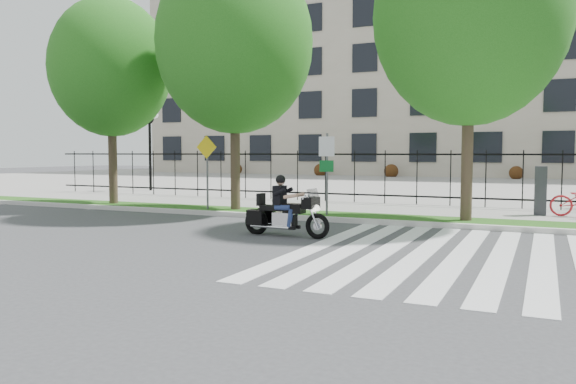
% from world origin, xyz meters
% --- Properties ---
extents(ground, '(120.00, 120.00, 0.00)m').
position_xyz_m(ground, '(0.00, 0.00, 0.00)').
color(ground, '#39393C').
rests_on(ground, ground).
extents(curb, '(60.00, 0.20, 0.15)m').
position_xyz_m(curb, '(0.00, 4.10, 0.07)').
color(curb, beige).
rests_on(curb, ground).
extents(grass_verge, '(60.00, 1.50, 0.15)m').
position_xyz_m(grass_verge, '(0.00, 4.95, 0.07)').
color(grass_verge, '#214B12').
rests_on(grass_verge, ground).
extents(sidewalk, '(60.00, 3.50, 0.15)m').
position_xyz_m(sidewalk, '(0.00, 7.45, 0.07)').
color(sidewalk, gray).
rests_on(sidewalk, ground).
extents(plaza, '(80.00, 34.00, 0.10)m').
position_xyz_m(plaza, '(0.00, 25.00, 0.05)').
color(plaza, gray).
rests_on(plaza, ground).
extents(crosswalk_stripes, '(5.70, 8.00, 0.01)m').
position_xyz_m(crosswalk_stripes, '(4.83, 0.00, 0.01)').
color(crosswalk_stripes, silver).
rests_on(crosswalk_stripes, ground).
extents(iron_fence, '(30.00, 0.06, 2.00)m').
position_xyz_m(iron_fence, '(0.00, 9.20, 1.15)').
color(iron_fence, black).
rests_on(iron_fence, sidewalk).
extents(office_building, '(60.00, 21.90, 20.15)m').
position_xyz_m(office_building, '(0.00, 44.92, 9.97)').
color(office_building, '#AA9E89').
rests_on(office_building, ground).
extents(lamp_post_left, '(1.06, 0.70, 4.25)m').
position_xyz_m(lamp_post_left, '(-12.00, 12.00, 3.21)').
color(lamp_post_left, black).
rests_on(lamp_post_left, ground).
extents(street_tree_0, '(4.49, 4.49, 7.67)m').
position_xyz_m(street_tree_0, '(-8.14, 4.95, 5.23)').
color(street_tree_0, '#3C2E21').
rests_on(street_tree_0, grass_verge).
extents(street_tree_1, '(5.25, 5.25, 8.57)m').
position_xyz_m(street_tree_1, '(-2.83, 4.95, 5.69)').
color(street_tree_1, '#3C2E21').
rests_on(street_tree_1, grass_verge).
extents(street_tree_2, '(5.34, 5.34, 8.79)m').
position_xyz_m(street_tree_2, '(4.68, 4.95, 5.86)').
color(street_tree_2, '#3C2E21').
rests_on(street_tree_2, grass_verge).
extents(sign_pole_regulatory, '(0.50, 0.09, 2.50)m').
position_xyz_m(sign_pole_regulatory, '(0.61, 4.58, 1.74)').
color(sign_pole_regulatory, '#59595B').
rests_on(sign_pole_regulatory, grass_verge).
extents(sign_pole_warning, '(0.78, 0.09, 2.49)m').
position_xyz_m(sign_pole_warning, '(-3.72, 4.58, 1.74)').
color(sign_pole_warning, '#59595B').
rests_on(sign_pole_warning, grass_verge).
extents(motorcycle_rider, '(2.36, 0.72, 1.82)m').
position_xyz_m(motorcycle_rider, '(0.90, 0.93, 0.61)').
color(motorcycle_rider, black).
rests_on(motorcycle_rider, ground).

